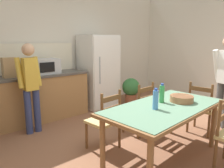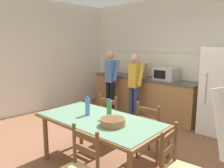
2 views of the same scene
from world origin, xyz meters
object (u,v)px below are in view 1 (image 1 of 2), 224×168
at_px(bottle_off_centre, 162,94).
at_px(microwave, 46,66).
at_px(bottle_near_centre, 156,100).
at_px(serving_bowl, 182,98).
at_px(dining_table, 165,111).
at_px(potted_plant, 131,89).
at_px(paper_bag, 9,68).
at_px(refrigerator, 99,71).
at_px(chair_side_far_right, 139,109).
at_px(chair_head_end, 202,109).
at_px(person_at_counter, 30,84).
at_px(chair_side_far_left, 105,121).

bearing_deg(bottle_off_centre, microwave, 103.54).
bearing_deg(bottle_near_centre, serving_bowl, -3.67).
relative_size(dining_table, potted_plant, 2.79).
xyz_separation_m(paper_bag, bottle_near_centre, (0.96, -2.55, -0.24)).
bearing_deg(bottle_near_centre, refrigerator, 67.34).
relative_size(dining_table, chair_side_far_right, 2.04).
bearing_deg(microwave, serving_bowl, -72.43).
bearing_deg(dining_table, chair_head_end, 3.35).
relative_size(dining_table, bottle_near_centre, 6.89).
xyz_separation_m(serving_bowl, person_at_counter, (-1.34, 2.07, 0.07)).
bearing_deg(paper_bag, chair_head_end, -45.96).
distance_m(serving_bowl, chair_side_far_right, 0.90).
distance_m(refrigerator, person_at_counter, 1.92).
distance_m(bottle_off_centre, person_at_counter, 2.20).
xyz_separation_m(microwave, person_at_counter, (-0.52, -0.52, -0.21)).
distance_m(chair_side_far_left, potted_plant, 2.40).
bearing_deg(person_at_counter, bottle_near_centre, -158.69).
bearing_deg(dining_table, serving_bowl, -8.65).
relative_size(bottle_off_centre, chair_side_far_right, 0.30).
height_order(chair_side_far_right, person_at_counter, person_at_counter).
relative_size(refrigerator, chair_side_far_right, 1.89).
bearing_deg(bottle_off_centre, dining_table, -125.12).
bearing_deg(serving_bowl, dining_table, 171.35).
bearing_deg(chair_head_end, bottle_off_centre, 80.12).
relative_size(paper_bag, potted_plant, 0.54).
bearing_deg(bottle_off_centre, bottle_near_centre, -156.83).
height_order(microwave, chair_side_far_left, microwave).
bearing_deg(chair_side_far_right, bottle_near_centre, 50.71).
height_order(chair_head_end, potted_plant, chair_head_end).
bearing_deg(dining_table, potted_plant, 54.03).
xyz_separation_m(chair_side_far_left, person_at_counter, (-0.57, 1.30, 0.43)).
bearing_deg(potted_plant, refrigerator, 147.98).
height_order(bottle_off_centre, chair_side_far_right, bottle_off_centre).
relative_size(refrigerator, bottle_off_centre, 6.36).
height_order(person_at_counter, potted_plant, person_at_counter).
bearing_deg(bottle_off_centre, chair_head_end, -2.51).
bearing_deg(refrigerator, microwave, 179.19).
xyz_separation_m(dining_table, chair_side_far_left, (-0.45, 0.72, -0.23)).
bearing_deg(paper_bag, person_at_counter, -71.83).
bearing_deg(paper_bag, bottle_off_centre, -62.24).
xyz_separation_m(bottle_near_centre, bottle_off_centre, (0.31, 0.13, 0.00)).
relative_size(bottle_off_centre, chair_head_end, 0.30).
bearing_deg(refrigerator, potted_plant, -32.02).
height_order(paper_bag, serving_bowl, paper_bag).
height_order(refrigerator, chair_side_far_right, refrigerator).
distance_m(paper_bag, bottle_near_centre, 2.73).
height_order(bottle_near_centre, chair_head_end, bottle_near_centre).
distance_m(paper_bag, serving_bowl, 3.00).
bearing_deg(dining_table, bottle_near_centre, -176.53).
relative_size(dining_table, chair_head_end, 2.04).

